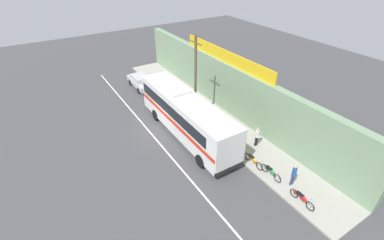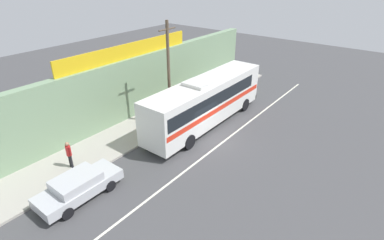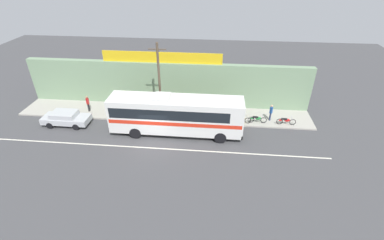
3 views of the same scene
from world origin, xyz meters
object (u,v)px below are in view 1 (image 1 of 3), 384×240
Objects in this scene: parked_car at (141,81)px; pedestrian_near_shop at (294,174)px; utility_pole at (195,78)px; pedestrian_far_right at (257,135)px; motorcycle_red at (302,198)px; pedestrian_by_curb at (165,76)px; intercity_bus at (185,114)px; motorcycle_purple at (271,171)px; motorcycle_green at (253,160)px.

parked_car is 2.63× the size of pedestrian_near_shop.
pedestrian_far_right is at bearing 16.50° from utility_pole.
pedestrian_near_shop is (-1.39, 0.73, 0.56)m from motorcycle_red.
pedestrian_by_curb is at bearing 173.04° from utility_pole.
intercity_bus is 6.51× the size of motorcycle_purple.
intercity_bus reaches higher than motorcycle_purple.
utility_pole is 4.16× the size of motorcycle_red.
pedestrian_near_shop is (9.04, 2.97, -0.94)m from intercity_bus.
intercity_bus is 7.03× the size of pedestrian_near_shop.
motorcycle_purple is 1.08× the size of pedestrian_near_shop.
pedestrian_by_curb is at bearing 162.54° from intercity_bus.
pedestrian_by_curb is (-14.21, -0.88, 0.01)m from pedestrian_far_right.
motorcycle_red is at bearing -15.93° from pedestrian_far_right.
motorcycle_green is (6.13, 2.14, -1.50)m from intercity_bus.
pedestrian_far_right is (6.26, 1.85, -2.98)m from utility_pole.
parked_car reaches higher than motorcycle_red.
motorcycle_red is at bearing 4.86° from parked_car.
pedestrian_by_curb is at bearing 176.73° from motorcycle_green.
pedestrian_near_shop is at bearing 4.80° from utility_pole.
utility_pole is (-1.71, 2.07, 2.06)m from intercity_bus.
utility_pole is at bearing 129.64° from intercity_bus.
parked_car is at bearing -174.27° from motorcycle_green.
motorcycle_purple is at bearing -154.66° from pedestrian_near_shop.
motorcycle_purple is (18.51, 1.90, -0.17)m from parked_car.
motorcycle_red is at bearing 12.14° from intercity_bus.
motorcycle_green is at bearing -163.98° from pedestrian_near_shop.
pedestrian_near_shop reaches higher than motorcycle_purple.
intercity_bus is at bearing -160.78° from motorcycle_green.
utility_pole is 4.08× the size of motorcycle_green.
pedestrian_far_right reaches higher than parked_car.
motorcycle_red is (21.24, 1.81, -0.17)m from parked_car.
parked_car is 2.88m from pedestrian_by_curb.
pedestrian_by_curb reaches higher than parked_car.
intercity_bus is at bearing -2.31° from parked_car.
pedestrian_by_curb reaches higher than motorcycle_purple.
pedestrian_far_right is at bearing 12.79° from parked_car.
utility_pole reaches higher than pedestrian_far_right.
pedestrian_far_right is at bearing 3.56° from pedestrian_by_curb.
intercity_bus is at bearing -50.36° from utility_pole.
parked_car is 20.01m from pedestrian_near_shop.
parked_car is 2.60× the size of pedestrian_far_right.
pedestrian_by_curb reaches higher than motorcycle_green.
motorcycle_red is 20.12m from pedestrian_by_curb.
pedestrian_near_shop is at bearing -0.21° from pedestrian_by_curb.
motorcycle_red is at bearing -27.56° from pedestrian_near_shop.
utility_pole reaches higher than parked_car.
motorcycle_purple is at bearing 1.64° from utility_pole.
pedestrian_by_curb is (-15.79, 0.90, 0.59)m from motorcycle_green.
intercity_bus is 6.89× the size of pedestrian_by_curb.
utility_pole is at bearing -163.50° from pedestrian_far_right.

